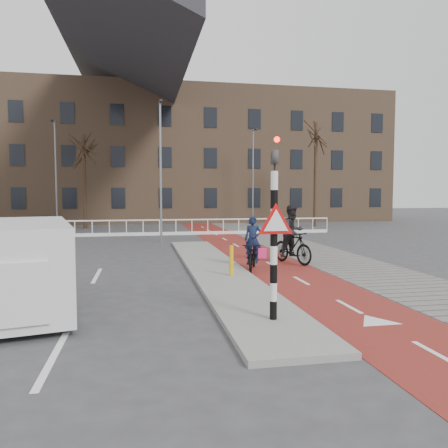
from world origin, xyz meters
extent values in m
plane|color=#38383A|center=(0.00, 0.00, 0.00)|extent=(120.00, 120.00, 0.00)
cube|color=maroon|center=(1.50, 10.00, 0.01)|extent=(2.50, 60.00, 0.01)
cube|color=slate|center=(4.30, 10.00, 0.01)|extent=(3.00, 60.00, 0.01)
cube|color=gray|center=(-0.70, 4.00, 0.06)|extent=(1.80, 16.00, 0.12)
cylinder|color=black|center=(-0.60, -2.00, 1.56)|extent=(0.14, 0.14, 2.88)
imported|color=black|center=(-0.60, -2.00, 3.40)|extent=(0.13, 0.16, 0.80)
cylinder|color=#FF0C05|center=(-0.60, -2.14, 3.58)|extent=(0.11, 0.02, 0.11)
cylinder|color=#E3B10C|center=(-0.48, 2.58, 0.57)|extent=(0.12, 0.12, 0.91)
imported|color=black|center=(0.55, 4.02, 0.46)|extent=(1.14, 1.82, 0.90)
imported|color=#111A37|center=(0.55, 4.02, 1.03)|extent=(0.66, 0.55, 1.57)
cube|color=#F62273|center=(0.74, 3.50, 0.64)|extent=(0.30, 0.25, 0.32)
imported|color=black|center=(2.32, 5.06, 0.62)|extent=(1.27, 2.09, 1.21)
imported|color=black|center=(2.32, 5.06, 1.20)|extent=(1.12, 1.01, 1.90)
cube|color=silver|center=(-5.64, -0.01, 1.05)|extent=(2.75, 4.83, 1.82)
cube|color=#1C8325|center=(-4.72, -0.01, 0.95)|extent=(0.64, 2.85, 0.55)
cylinder|color=black|center=(-4.55, -1.36, 0.32)|extent=(0.36, 0.67, 0.64)
cylinder|color=black|center=(-5.22, 1.66, 0.32)|extent=(0.36, 0.67, 0.64)
cube|color=silver|center=(-5.00, 17.00, 0.95)|extent=(28.00, 0.08, 0.08)
cube|color=silver|center=(-5.00, 17.00, 0.10)|extent=(28.00, 0.10, 0.20)
cube|color=#7F6047|center=(-3.00, 32.00, 6.00)|extent=(46.00, 10.00, 12.00)
cylinder|color=black|center=(-7.17, 23.43, 3.42)|extent=(0.29, 0.29, 6.83)
cylinder|color=black|center=(10.27, 22.12, 4.02)|extent=(0.25, 0.25, 8.03)
cylinder|color=slate|center=(-2.07, 13.12, 3.65)|extent=(0.12, 0.12, 7.30)
cylinder|color=slate|center=(-9.02, 22.80, 3.85)|extent=(0.12, 0.12, 7.70)
cylinder|color=slate|center=(5.84, 24.38, 3.86)|extent=(0.12, 0.12, 7.72)
camera|label=1|loc=(-3.12, -10.05, 2.57)|focal=35.00mm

